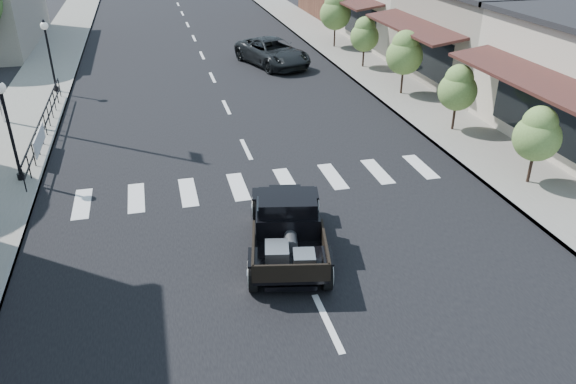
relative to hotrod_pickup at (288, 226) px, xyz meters
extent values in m
plane|color=black|center=(0.16, 0.05, -0.79)|extent=(120.00, 120.00, 0.00)
cube|color=black|center=(0.16, 15.05, -0.78)|extent=(14.00, 80.00, 0.02)
cube|color=gray|center=(-8.34, 15.05, -0.71)|extent=(3.00, 80.00, 0.15)
cube|color=gray|center=(8.66, 15.05, -0.71)|extent=(3.00, 80.00, 0.15)
cube|color=gray|center=(15.16, 13.05, 1.46)|extent=(10.00, 9.00, 4.50)
cube|color=#BAAE9D|center=(15.16, 22.05, 1.46)|extent=(10.00, 9.00, 4.50)
imported|color=black|center=(3.79, 18.75, -0.05)|extent=(3.95, 5.78, 1.47)
camera|label=1|loc=(-2.99, -12.02, 7.34)|focal=35.00mm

